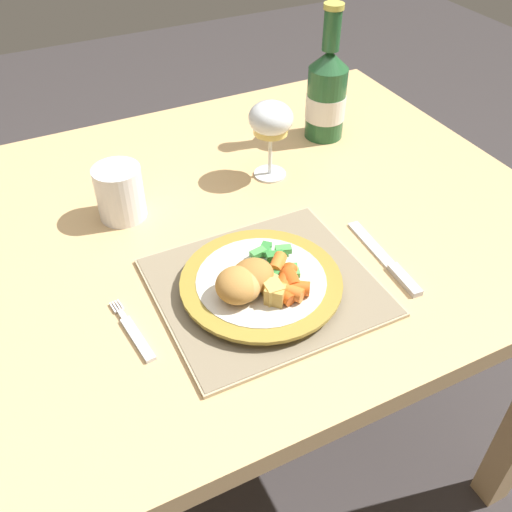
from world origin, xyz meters
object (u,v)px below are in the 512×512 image
Objects in this scene: dinner_plate at (261,284)px; bottle at (327,93)px; drinking_cup at (120,192)px; table_knife at (389,263)px; dining_table at (199,269)px; wine_glass at (271,122)px; fork at (135,334)px.

bottle is at bearing 47.85° from dinner_plate.
table_knife is at bearing -42.80° from drinking_cup.
dining_table is at bearing 98.69° from dinner_plate.
wine_glass is (0.19, 0.09, 0.21)m from dining_table.
wine_glass reaches higher than table_knife.
wine_glass is at bearing 0.41° from drinking_cup.
dinner_plate is (0.03, -0.19, 0.11)m from dining_table.
dining_table is at bearing -40.71° from drinking_cup.
fork is 0.40m from table_knife.
fork is at bearing 174.98° from table_knife.
fork is (-0.19, 0.00, -0.01)m from dinner_plate.
drinking_cup is (-0.33, 0.31, 0.05)m from table_knife.
dining_table is 0.44m from bottle.
wine_glass reaches higher than drinking_cup.
dinner_plate is at bearing -119.70° from wine_glass.
bottle is (0.33, 0.36, 0.08)m from dinner_plate.
bottle reaches higher than table_knife.
bottle is (0.52, 0.36, 0.09)m from fork.
dinner_plate is 0.19m from fork.
dining_table is 0.29m from wine_glass.
wine_glass is 0.29m from drinking_cup.
drinking_cup is (-0.28, -0.00, -0.06)m from wine_glass.
dining_table is 0.22m from dinner_plate.
dinner_plate is 2.52× the size of drinking_cup.
dinner_plate is 0.21m from table_knife.
dinner_plate reaches higher than dining_table.
dining_table is at bearing 136.37° from table_knife.
table_knife is 2.03× the size of drinking_cup.
wine_glass is (-0.05, 0.31, 0.11)m from table_knife.
dinner_plate is 1.61× the size of wine_glass.
dining_table is 8.33× the size of wine_glass.
dinner_plate is at bearing 170.67° from table_knife.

